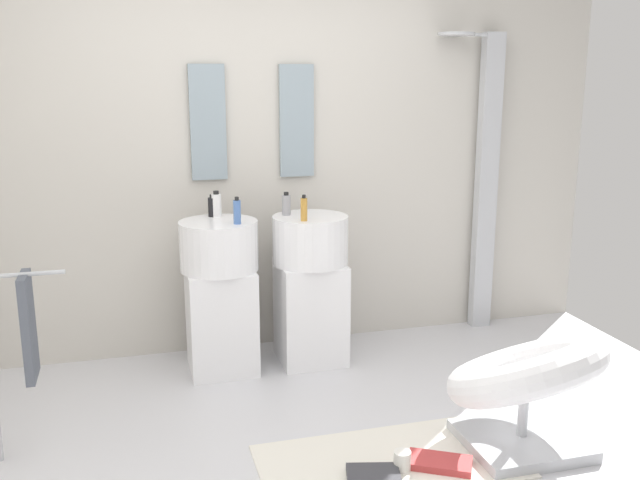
{
  "coord_description": "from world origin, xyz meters",
  "views": [
    {
      "loc": [
        -0.79,
        -2.83,
        1.78
      ],
      "look_at": [
        0.15,
        0.55,
        0.95
      ],
      "focal_mm": 39.53,
      "sensor_mm": 36.0,
      "label": 1
    }
  ],
  "objects_px": {
    "towel_rack": "(22,332)",
    "soap_bottle_white": "(216,205)",
    "coffee_mug": "(402,461)",
    "pedestal_sink_left": "(220,291)",
    "soap_bottle_blue": "(237,212)",
    "shower_column": "(485,178)",
    "pedestal_sink_right": "(311,284)",
    "magazine_charcoal": "(373,475)",
    "soap_bottle_amber": "(304,209)",
    "lounge_chair": "(525,380)",
    "magazine_red": "(440,463)",
    "soap_bottle_black": "(212,207)",
    "soap_bottle_grey": "(286,205)"
  },
  "relations": [
    {
      "from": "towel_rack",
      "to": "soap_bottle_white",
      "type": "xyz_separation_m",
      "value": [
        1.02,
        0.92,
        0.38
      ]
    },
    {
      "from": "coffee_mug",
      "to": "soap_bottle_white",
      "type": "bearing_deg",
      "value": 112.19
    },
    {
      "from": "pedestal_sink_left",
      "to": "soap_bottle_white",
      "type": "height_order",
      "value": "soap_bottle_white"
    },
    {
      "from": "pedestal_sink_left",
      "to": "towel_rack",
      "type": "relative_size",
      "value": 1.09
    },
    {
      "from": "soap_bottle_blue",
      "to": "pedestal_sink_left",
      "type": "bearing_deg",
      "value": 131.61
    },
    {
      "from": "shower_column",
      "to": "soap_bottle_blue",
      "type": "xyz_separation_m",
      "value": [
        -1.79,
        -0.39,
        -0.07
      ]
    },
    {
      "from": "pedestal_sink_right",
      "to": "coffee_mug",
      "type": "bearing_deg",
      "value": -87.16
    },
    {
      "from": "magazine_charcoal",
      "to": "soap_bottle_white",
      "type": "height_order",
      "value": "soap_bottle_white"
    },
    {
      "from": "coffee_mug",
      "to": "soap_bottle_amber",
      "type": "height_order",
      "value": "soap_bottle_amber"
    },
    {
      "from": "pedestal_sink_left",
      "to": "magazine_charcoal",
      "type": "bearing_deg",
      "value": -71.26
    },
    {
      "from": "towel_rack",
      "to": "magazine_charcoal",
      "type": "xyz_separation_m",
      "value": [
        1.49,
        -0.63,
        -0.6
      ]
    },
    {
      "from": "lounge_chair",
      "to": "soap_bottle_amber",
      "type": "distance_m",
      "value": 1.58
    },
    {
      "from": "magazine_red",
      "to": "soap_bottle_black",
      "type": "distance_m",
      "value": 2.0
    },
    {
      "from": "soap_bottle_amber",
      "to": "soap_bottle_grey",
      "type": "height_order",
      "value": "soap_bottle_amber"
    },
    {
      "from": "pedestal_sink_right",
      "to": "magazine_red",
      "type": "relative_size",
      "value": 3.52
    },
    {
      "from": "pedestal_sink_right",
      "to": "shower_column",
      "type": "xyz_separation_m",
      "value": [
        1.33,
        0.28,
        0.58
      ]
    },
    {
      "from": "pedestal_sink_left",
      "to": "soap_bottle_blue",
      "type": "distance_m",
      "value": 0.53
    },
    {
      "from": "soap_bottle_grey",
      "to": "magazine_charcoal",
      "type": "bearing_deg",
      "value": -88.11
    },
    {
      "from": "shower_column",
      "to": "coffee_mug",
      "type": "distance_m",
      "value": 2.32
    },
    {
      "from": "soap_bottle_amber",
      "to": "soap_bottle_black",
      "type": "xyz_separation_m",
      "value": [
        -0.5,
        0.28,
        -0.01
      ]
    },
    {
      "from": "soap_bottle_white",
      "to": "soap_bottle_black",
      "type": "xyz_separation_m",
      "value": [
        -0.02,
        0.01,
        -0.01
      ]
    },
    {
      "from": "shower_column",
      "to": "magazine_charcoal",
      "type": "relative_size",
      "value": 8.62
    },
    {
      "from": "soap_bottle_white",
      "to": "magazine_charcoal",
      "type": "bearing_deg",
      "value": -73.22
    },
    {
      "from": "coffee_mug",
      "to": "soap_bottle_blue",
      "type": "xyz_separation_m",
      "value": [
        -0.53,
        1.27,
        0.95
      ]
    },
    {
      "from": "towel_rack",
      "to": "soap_bottle_white",
      "type": "bearing_deg",
      "value": 42.02
    },
    {
      "from": "pedestal_sink_left",
      "to": "towel_rack",
      "type": "distance_m",
      "value": 1.28
    },
    {
      "from": "coffee_mug",
      "to": "soap_bottle_amber",
      "type": "bearing_deg",
      "value": 96.41
    },
    {
      "from": "towel_rack",
      "to": "soap_bottle_grey",
      "type": "distance_m",
      "value": 1.72
    },
    {
      "from": "lounge_chair",
      "to": "soap_bottle_grey",
      "type": "distance_m",
      "value": 1.76
    },
    {
      "from": "pedestal_sink_left",
      "to": "coffee_mug",
      "type": "relative_size",
      "value": 11.38
    },
    {
      "from": "pedestal_sink_left",
      "to": "coffee_mug",
      "type": "height_order",
      "value": "pedestal_sink_left"
    },
    {
      "from": "magazine_charcoal",
      "to": "soap_bottle_blue",
      "type": "xyz_separation_m",
      "value": [
        -0.38,
        1.3,
        0.98
      ]
    },
    {
      "from": "pedestal_sink_left",
      "to": "soap_bottle_black",
      "type": "height_order",
      "value": "soap_bottle_black"
    },
    {
      "from": "lounge_chair",
      "to": "magazine_charcoal",
      "type": "relative_size",
      "value": 4.42
    },
    {
      "from": "soap_bottle_grey",
      "to": "soap_bottle_white",
      "type": "bearing_deg",
      "value": 171.06
    },
    {
      "from": "coffee_mug",
      "to": "soap_bottle_grey",
      "type": "distance_m",
      "value": 1.75
    },
    {
      "from": "magazine_charcoal",
      "to": "pedestal_sink_left",
      "type": "bearing_deg",
      "value": 122.88
    },
    {
      "from": "soap_bottle_blue",
      "to": "soap_bottle_black",
      "type": "relative_size",
      "value": 1.17
    },
    {
      "from": "magazine_charcoal",
      "to": "soap_bottle_white",
      "type": "xyz_separation_m",
      "value": [
        -0.47,
        1.55,
        0.98
      ]
    },
    {
      "from": "pedestal_sink_right",
      "to": "soap_bottle_amber",
      "type": "relative_size",
      "value": 6.63
    },
    {
      "from": "pedestal_sink_left",
      "to": "soap_bottle_white",
      "type": "bearing_deg",
      "value": 85.55
    },
    {
      "from": "lounge_chair",
      "to": "magazine_charcoal",
      "type": "height_order",
      "value": "lounge_chair"
    },
    {
      "from": "lounge_chair",
      "to": "towel_rack",
      "type": "height_order",
      "value": "towel_rack"
    },
    {
      "from": "soap_bottle_amber",
      "to": "coffee_mug",
      "type": "bearing_deg",
      "value": -83.59
    },
    {
      "from": "pedestal_sink_left",
      "to": "soap_bottle_black",
      "type": "distance_m",
      "value": 0.52
    },
    {
      "from": "pedestal_sink_right",
      "to": "magazine_charcoal",
      "type": "distance_m",
      "value": 1.49
    },
    {
      "from": "pedestal_sink_left",
      "to": "soap_bottle_black",
      "type": "xyz_separation_m",
      "value": [
        -0.01,
        0.15,
        0.5
      ]
    },
    {
      "from": "lounge_chair",
      "to": "soap_bottle_white",
      "type": "relative_size",
      "value": 6.66
    },
    {
      "from": "lounge_chair",
      "to": "towel_rack",
      "type": "xyz_separation_m",
      "value": [
        -2.29,
        0.55,
        0.28
      ]
    },
    {
      "from": "pedestal_sink_left",
      "to": "pedestal_sink_right",
      "type": "distance_m",
      "value": 0.56
    }
  ]
}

